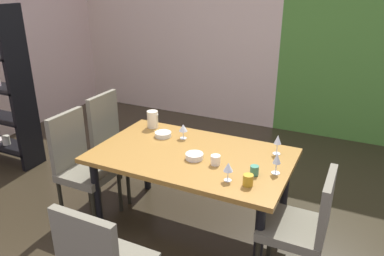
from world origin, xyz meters
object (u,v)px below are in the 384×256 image
Objects in this scene: wine_glass_west at (183,128)px; cup_center at (254,170)px; chair_left_near at (80,162)px; cup_south at (248,180)px; pitcher_near_shelf at (153,119)px; dining_table at (192,162)px; chair_left_far at (114,140)px; wine_glass_near_window at (228,167)px; wine_glass_right at (278,140)px; serving_bowl_corner at (194,156)px; wine_glass_east at (277,159)px; serving_bowl_rear at (163,134)px; chair_right_near at (304,223)px; cup_front at (216,160)px.

wine_glass_west is 1.85× the size of cup_center.
cup_south is at bearing 88.87° from chair_left_near.
pitcher_near_shelf is at bearing 157.43° from cup_center.
chair_left_far reaches higher than dining_table.
wine_glass_west is 0.84m from wine_glass_near_window.
cup_south is at bearing -88.77° from cup_center.
wine_glass_right is 0.70m from serving_bowl_corner.
wine_glass_east is 0.99× the size of pitcher_near_shelf.
chair_left_far is at bearing 162.54° from serving_bowl_corner.
cup_south is (0.98, -0.50, 0.02)m from serving_bowl_rear.
chair_right_near is at bearing 2.88° from wine_glass_near_window.
chair_right_near reaches higher than serving_bowl_rear.
chair_right_near is 5.47× the size of pitcher_near_shelf.
wine_glass_right is 0.34m from wine_glass_east.
cup_center is 1.29m from pitcher_near_shelf.
chair_left_near is 12.04× the size of cup_south.
cup_front is (-0.47, -0.07, -0.08)m from wine_glass_east.
wine_glass_near_window reaches higher than cup_center.
dining_table is 11.95× the size of wine_glass_west.
cup_center reaches higher than dining_table.
wine_glass_west is at bearing 145.59° from cup_south.
cup_center is (0.98, -0.34, 0.02)m from serving_bowl_rear.
dining_table is at bearing 153.53° from cup_south.
chair_left_far is 1.65m from cup_center.
dining_table is 9.86× the size of wine_glass_east.
wine_glass_near_window is 1.72× the size of cup_south.
wine_glass_west is 0.95× the size of wine_glass_near_window.
dining_table is 0.61m from cup_center.
pitcher_near_shelf is at bearing 147.25° from chair_left_near.
chair_left_near reaches higher than cup_front.
wine_glass_near_window is at bearing -132.49° from cup_center.
wine_glass_near_window is at bearing -31.01° from serving_bowl_rear.
wine_glass_right is at bearing 108.89° from chair_left_near.
cup_south reaches higher than cup_front.
wine_glass_west is (0.80, -0.01, 0.28)m from chair_left_far.
serving_bowl_corner reaches higher than dining_table.
wine_glass_right is 1.02× the size of pitcher_near_shelf.
chair_left_far is 1.57m from wine_glass_near_window.
serving_bowl_rear reaches higher than dining_table.
chair_right_near reaches higher than cup_center.
wine_glass_right is 2.22× the size of cup_front.
wine_glass_east reaches higher than cup_center.
wine_glass_east is at bearing 97.64° from chair_left_near.
chair_left_near is 1.10m from serving_bowl_corner.
chair_left_near is at bearing -165.55° from dining_table.
wine_glass_west is 0.96m from cup_south.
chair_right_near is 6.41× the size of wine_glass_near_window.
cup_south is (0.79, -0.54, -0.06)m from wine_glass_west.
wine_glass_east is (0.72, -0.03, 0.20)m from dining_table.
chair_left_near reaches higher than serving_bowl_corner.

